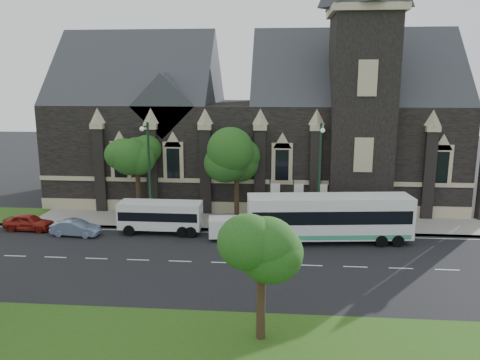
# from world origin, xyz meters

# --- Properties ---
(ground) EXTENTS (160.00, 160.00, 0.00)m
(ground) POSITION_xyz_m (0.00, 0.00, 0.00)
(ground) COLOR black
(ground) RESTS_ON ground
(sidewalk) EXTENTS (80.00, 5.00, 0.15)m
(sidewalk) POSITION_xyz_m (0.00, 9.50, 0.07)
(sidewalk) COLOR gray
(sidewalk) RESTS_ON ground
(museum) EXTENTS (40.00, 17.70, 29.90)m
(museum) POSITION_xyz_m (5.12, 18.78, 8.17)
(museum) COLOR black
(museum) RESTS_ON ground
(tree_park_east) EXTENTS (3.40, 3.40, 6.28)m
(tree_park_east) POSITION_xyz_m (6.18, -9.32, 4.62)
(tree_park_east) COLOR black
(tree_park_east) RESTS_ON ground
(tree_walk_right) EXTENTS (4.08, 4.08, 7.80)m
(tree_walk_right) POSITION_xyz_m (3.21, 10.71, 5.82)
(tree_walk_right) COLOR black
(tree_walk_right) RESTS_ON ground
(tree_walk_left) EXTENTS (3.91, 3.91, 7.64)m
(tree_walk_left) POSITION_xyz_m (-5.80, 10.70, 5.73)
(tree_walk_left) COLOR black
(tree_walk_left) RESTS_ON ground
(street_lamp_near) EXTENTS (0.36, 1.88, 9.00)m
(street_lamp_near) POSITION_xyz_m (10.00, 7.09, 5.11)
(street_lamp_near) COLOR black
(street_lamp_near) RESTS_ON ground
(street_lamp_mid) EXTENTS (0.36, 1.88, 9.00)m
(street_lamp_mid) POSITION_xyz_m (-4.00, 7.09, 5.11)
(street_lamp_mid) COLOR black
(street_lamp_mid) RESTS_ON ground
(banner_flag_left) EXTENTS (0.90, 0.10, 4.00)m
(banner_flag_left) POSITION_xyz_m (6.29, 9.00, 2.38)
(banner_flag_left) COLOR black
(banner_flag_left) RESTS_ON ground
(banner_flag_center) EXTENTS (0.90, 0.10, 4.00)m
(banner_flag_center) POSITION_xyz_m (8.29, 9.00, 2.38)
(banner_flag_center) COLOR black
(banner_flag_center) RESTS_ON ground
(banner_flag_right) EXTENTS (0.90, 0.10, 4.00)m
(banner_flag_right) POSITION_xyz_m (10.29, 9.00, 2.38)
(banner_flag_right) COLOR black
(banner_flag_right) RESTS_ON ground
(tour_coach) EXTENTS (12.75, 4.05, 3.66)m
(tour_coach) POSITION_xyz_m (10.68, 5.03, 1.99)
(tour_coach) COLOR white
(tour_coach) RESTS_ON ground
(shuttle_bus) EXTENTS (6.73, 2.41, 2.59)m
(shuttle_bus) POSITION_xyz_m (-2.85, 6.11, 1.51)
(shuttle_bus) COLOR silver
(shuttle_bus) RESTS_ON ground
(box_trailer) EXTENTS (3.33, 1.96, 1.73)m
(box_trailer) POSITION_xyz_m (2.44, 4.90, 0.98)
(box_trailer) COLOR silver
(box_trailer) RESTS_ON ground
(sedan) EXTENTS (4.03, 1.69, 1.29)m
(sedan) POSITION_xyz_m (-9.56, 4.79, 0.65)
(sedan) COLOR #7283A5
(sedan) RESTS_ON ground
(car_far_red) EXTENTS (4.19, 1.90, 1.40)m
(car_far_red) POSITION_xyz_m (-14.07, 5.85, 0.70)
(car_far_red) COLOR maroon
(car_far_red) RESTS_ON ground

